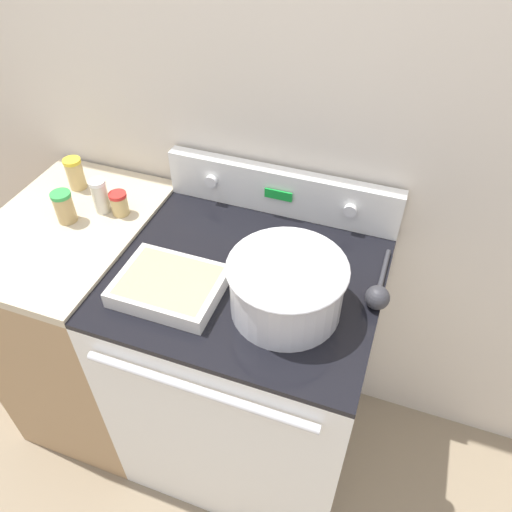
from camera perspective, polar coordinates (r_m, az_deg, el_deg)
The scene contains 11 objects.
kitchen_wall at distance 1.54m, azimuth 3.92°, elevation 15.57°, with size 8.00×0.05×2.50m.
stove_range at distance 1.80m, azimuth -0.81°, elevation -12.73°, with size 0.76×0.70×0.94m.
control_panel at distance 1.61m, azimuth 2.91°, elevation 7.38°, with size 0.76×0.07×0.16m.
side_counter at distance 2.01m, azimuth -17.83°, elevation -7.07°, with size 0.48×0.67×0.95m.
mixing_bowl at distance 1.28m, azimuth 3.52°, elevation -3.36°, with size 0.31×0.31×0.16m.
casserole_dish at distance 1.38m, azimuth -9.88°, elevation -3.30°, with size 0.28×0.22×0.05m.
ladle at distance 1.37m, azimuth 13.77°, elevation -4.31°, with size 0.07×0.26×0.07m.
spice_jar_red_cap at distance 1.66m, azimuth -15.36°, elevation 5.82°, with size 0.06×0.06×0.08m.
spice_jar_white_cap at distance 1.68m, azimuth -17.38°, elevation 6.59°, with size 0.05×0.05×0.12m.
spice_jar_green_cap at distance 1.68m, azimuth -21.08°, elevation 5.27°, with size 0.06×0.06×0.11m.
spice_jar_yellow_cap at distance 1.82m, azimuth -19.97°, elevation 8.85°, with size 0.06×0.06×0.11m.
Camera 1 is at (0.37, -0.61, 1.95)m, focal length 35.00 mm.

